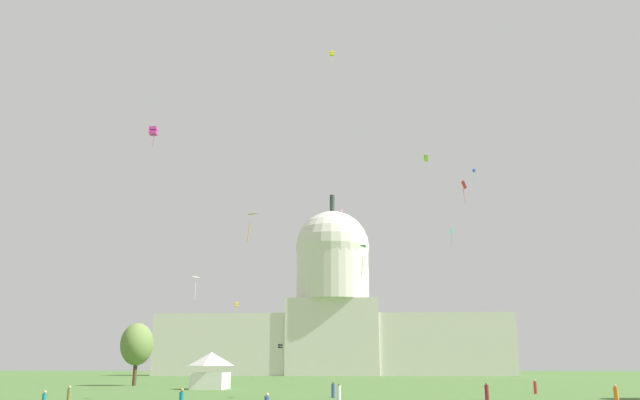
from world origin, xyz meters
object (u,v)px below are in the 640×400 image
(kite_white_low, at_px, (193,279))
(kite_blue_high, at_px, (474,171))
(capitol_building, at_px, (333,314))
(kite_yellow_high, at_px, (332,53))
(tree_west_far, at_px, (137,344))
(person_white_front_center, at_px, (339,393))
(kite_green_low, at_px, (359,250))
(person_denim_lawn_far_right, at_px, (333,390))
(kite_magenta_mid, at_px, (153,131))
(kite_red_mid, at_px, (464,186))
(person_olive_front_right, at_px, (69,395))
(kite_lime_high, at_px, (426,158))
(kite_pink_high, at_px, (342,210))
(kite_orange_mid, at_px, (249,219))
(person_maroon_lawn_far_left, at_px, (487,392))
(event_tent, at_px, (211,370))
(kite_black_low, at_px, (280,346))
(kite_turquoise_high, at_px, (452,233))
(person_red_edge_west, at_px, (535,387))
(person_orange_mid_left, at_px, (616,394))
(kite_gold_mid, at_px, (237,305))

(kite_white_low, height_order, kite_blue_high, kite_blue_high)
(capitol_building, relative_size, kite_yellow_high, 54.15)
(tree_west_far, xyz_separation_m, person_white_front_center, (36.02, -45.78, -6.10))
(kite_green_low, bearing_deg, person_denim_lawn_far_right, -125.65)
(kite_green_low, xyz_separation_m, kite_magenta_mid, (-26.99, 10.37, 18.19))
(person_white_front_center, bearing_deg, kite_red_mid, 16.78)
(person_white_front_center, xyz_separation_m, kite_magenta_mid, (-24.84, 13.97, 32.74))
(person_white_front_center, relative_size, kite_red_mid, 0.41)
(tree_west_far, distance_m, person_olive_front_right, 52.93)
(kite_white_low, relative_size, kite_blue_high, 1.12)
(kite_red_mid, xyz_separation_m, kite_lime_high, (-4.32, 15.18, 10.13))
(person_olive_front_right, relative_size, kite_pink_high, 1.83)
(kite_pink_high, distance_m, kite_orange_mid, 107.97)
(person_white_front_center, xyz_separation_m, person_maroon_lawn_far_left, (14.46, 1.96, 0.02))
(capitol_building, bearing_deg, person_white_front_center, -87.63)
(person_olive_front_right, relative_size, kite_yellow_high, 0.67)
(event_tent, height_order, kite_pink_high, kite_pink_high)
(kite_magenta_mid, bearing_deg, kite_black_low, -6.62)
(kite_turquoise_high, xyz_separation_m, kite_pink_high, (-30.28, -6.87, 5.10))
(person_white_front_center, bearing_deg, kite_lime_high, 27.52)
(tree_west_far, bearing_deg, kite_green_low, -47.85)
(tree_west_far, distance_m, kite_turquoise_high, 96.88)
(kite_pink_high, bearing_deg, person_olive_front_right, -90.29)
(person_red_edge_west, xyz_separation_m, kite_black_low, (-40.84, 83.61, 7.34))
(person_orange_mid_left, bearing_deg, kite_green_low, -33.49)
(kite_white_low, relative_size, kite_orange_mid, 1.23)
(person_denim_lawn_far_right, xyz_separation_m, kite_pink_high, (-1.11, 97.89, 43.45))
(event_tent, height_order, tree_west_far, tree_west_far)
(kite_black_low, height_order, kite_gold_mid, kite_gold_mid)
(event_tent, xyz_separation_m, person_white_front_center, (19.35, -29.84, -1.87))
(tree_west_far, height_order, kite_lime_high, kite_lime_high)
(capitol_building, height_order, person_olive_front_right, capitol_building)
(kite_yellow_high, bearing_deg, event_tent, -164.54)
(kite_turquoise_high, bearing_deg, kite_white_low, -129.38)
(person_olive_front_right, height_order, kite_yellow_high, kite_yellow_high)
(kite_black_low, relative_size, kite_pink_high, 1.56)
(person_olive_front_right, distance_m, person_denim_lawn_far_right, 25.99)
(kite_black_low, bearing_deg, kite_green_low, 150.37)
(kite_black_low, xyz_separation_m, kite_orange_mid, (8.61, -101.21, 9.74))
(person_maroon_lawn_far_left, distance_m, kite_turquoise_high, 115.98)
(tree_west_far, xyz_separation_m, kite_gold_mid, (7.39, 50.84, 11.46))
(kite_lime_high, distance_m, kite_magenta_mid, 58.63)
(capitol_building, bearing_deg, person_olive_front_right, -95.95)
(kite_pink_high, bearing_deg, capitol_building, 106.02)
(kite_white_low, distance_m, kite_orange_mid, 30.80)
(kite_orange_mid, bearing_deg, kite_lime_high, 91.95)
(kite_green_low, bearing_deg, kite_magenta_mid, -109.90)
(person_olive_front_right, bearing_deg, kite_magenta_mid, 45.52)
(kite_lime_high, bearing_deg, person_denim_lawn_far_right, 170.09)
(capitol_building, distance_m, kite_gold_mid, 69.27)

